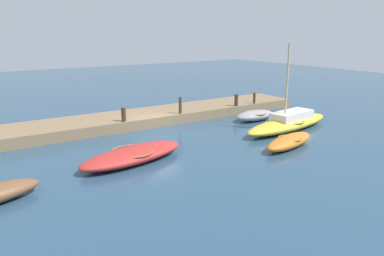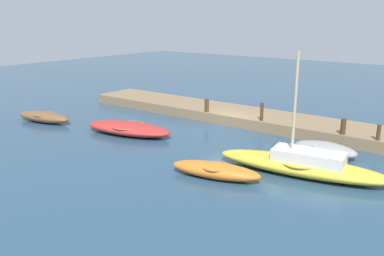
{
  "view_description": "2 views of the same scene",
  "coord_description": "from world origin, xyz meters",
  "views": [
    {
      "loc": [
        10.52,
        19.76,
        5.92
      ],
      "look_at": [
        0.29,
        4.26,
        1.1
      ],
      "focal_mm": 35.35,
      "sensor_mm": 36.0,
      "label": 1
    },
    {
      "loc": [
        -12.99,
        20.26,
        6.56
      ],
      "look_at": [
        -0.57,
        3.92,
        0.96
      ],
      "focal_mm": 38.2,
      "sensor_mm": 36.0,
      "label": 2
    }
  ],
  "objects": [
    {
      "name": "ground_plane",
      "position": [
        0.0,
        0.0,
        0.0
      ],
      "size": [
        84.0,
        84.0,
        0.0
      ],
      "primitive_type": "plane",
      "color": "navy"
    },
    {
      "name": "dock_platform",
      "position": [
        0.0,
        -2.28,
        0.32
      ],
      "size": [
        24.26,
        3.48,
        0.64
      ],
      "primitive_type": "cube",
      "color": "#846B4C",
      "rests_on": "ground_plane"
    },
    {
      "name": "rowboat_orange",
      "position": [
        -4.05,
        6.87,
        0.33
      ],
      "size": [
        4.08,
        2.03,
        0.65
      ],
      "rotation": [
        0.0,
        0.0,
        0.23
      ],
      "color": "orange",
      "rests_on": "ground_plane"
    },
    {
      "name": "dinghy_grey",
      "position": [
        -6.73,
        1.34,
        0.35
      ],
      "size": [
        3.09,
        1.49,
        0.68
      ],
      "rotation": [
        0.0,
        0.0,
        0.02
      ],
      "color": "#939399",
      "rests_on": "ground_plane"
    },
    {
      "name": "motorboat_red",
      "position": [
        3.67,
        4.43,
        0.35
      ],
      "size": [
        5.74,
        2.98,
        0.68
      ],
      "rotation": [
        0.0,
        0.0,
        0.2
      ],
      "color": "#B72D28",
      "rests_on": "ground_plane"
    },
    {
      "name": "sailboat_yellow",
      "position": [
        -6.78,
        4.32,
        0.46
      ],
      "size": [
        7.59,
        2.82,
        5.23
      ],
      "rotation": [
        0.0,
        0.0,
        0.14
      ],
      "color": "gold",
      "rests_on": "ground_plane"
    },
    {
      "name": "mooring_post_west",
      "position": [
        -8.59,
        -0.79,
        1.03
      ],
      "size": [
        0.19,
        0.19,
        0.79
      ],
      "primitive_type": "cylinder",
      "color": "#47331E",
      "rests_on": "dock_platform"
    },
    {
      "name": "mooring_post_mid_west",
      "position": [
        -6.86,
        -0.79,
        1.05
      ],
      "size": [
        0.27,
        0.27,
        0.83
      ],
      "primitive_type": "cylinder",
      "color": "#47331E",
      "rests_on": "dock_platform"
    },
    {
      "name": "mooring_post_mid_east",
      "position": [
        -2.13,
        -0.79,
        1.18
      ],
      "size": [
        0.19,
        0.19,
        1.09
      ],
      "primitive_type": "cylinder",
      "color": "#47331E",
      "rests_on": "dock_platform"
    },
    {
      "name": "mooring_post_east",
      "position": [
        1.83,
        -0.79,
        1.05
      ],
      "size": [
        0.28,
        0.28,
        0.83
      ],
      "primitive_type": "cylinder",
      "color": "#47331E",
      "rests_on": "dock_platform"
    }
  ]
}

